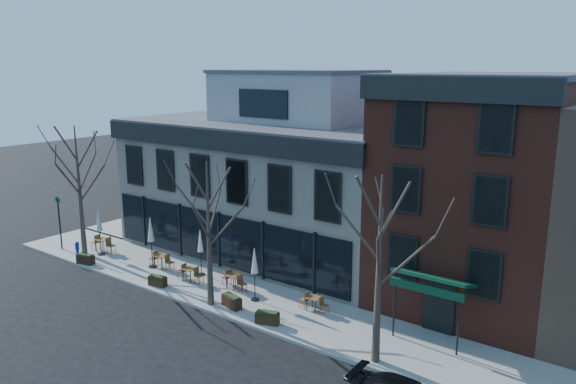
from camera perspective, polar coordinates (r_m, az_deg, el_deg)
The scene contains 23 objects.
ground at distance 32.75m, azimuth -6.79°, elevation -7.95°, with size 120.00×120.00×0.00m, color black.
sidewalk_front at distance 29.20m, azimuth -5.03°, elevation -10.39°, with size 33.50×4.70×0.15m, color gray.
sidewalk_side at distance 44.46m, azimuth -12.03°, elevation -2.45°, with size 4.50×12.00×0.15m, color gray.
corner_building at distance 35.10m, azimuth -1.21°, elevation 1.58°, with size 18.39×10.39×11.10m.
red_brick_building at distance 28.89m, azimuth 19.32°, elevation 0.26°, with size 8.20×11.78×11.18m.
tree_corner at distance 35.98m, azimuth -20.42°, elevation 0.27°, with size 3.93×3.98×7.92m.
tree_mid at distance 26.89m, azimuth -8.06°, elevation -4.09°, with size 3.50×3.55×7.04m.
tree_right at distance 21.73m, azimuth 9.23°, elevation -7.64°, with size 3.72×3.77×7.48m.
sign_pole at distance 37.99m, azimuth -22.21°, elevation -2.62°, with size 0.50×0.10×3.40m.
call_box at distance 35.88m, azimuth -20.61°, elevation -5.54°, with size 0.23×0.23×1.17m.
cafe_set_0 at distance 36.97m, azimuth -18.28°, elevation -5.00°, with size 1.91×0.82×0.99m.
cafe_set_1 at distance 33.18m, azimuth -12.71°, elevation -6.76°, with size 1.76×0.74×0.92m.
cafe_set_2 at distance 30.93m, azimuth -9.90°, elevation -8.12°, with size 1.70×0.71×0.89m.
cafe_set_3 at distance 29.63m, azimuth -5.47°, elevation -8.91°, with size 1.77×0.80×0.91m.
cafe_set_5 at distance 27.10m, azimuth 2.64°, elevation -11.11°, with size 1.55×0.63×0.81m.
umbrella_0 at distance 36.00m, azimuth -18.65°, elevation -2.96°, with size 0.46×0.46×2.89m.
umbrella_1 at distance 32.94m, azimuth -13.78°, elevation -4.00°, with size 0.47×0.47×2.96m.
umbrella_2 at distance 31.29m, azimuth -8.89°, elevation -5.18°, with size 0.41×0.41×2.59m.
umbrella_3 at distance 27.68m, azimuth -3.42°, elevation -7.30°, with size 0.43×0.43×2.69m.
planter_0 at distance 35.15m, azimuth -19.88°, elevation -6.41°, with size 1.14×0.65×0.60m.
planter_1 at distance 30.72m, azimuth -13.10°, elevation -8.77°, with size 1.06×0.57×0.56m.
planter_2 at distance 27.58m, azimuth -5.74°, elevation -10.98°, with size 1.18×0.67×0.62m.
planter_3 at distance 25.88m, azimuth -2.12°, elevation -12.61°, with size 1.15×0.76×0.60m.
Camera 1 is at (21.27, -22.07, 11.54)m, focal length 35.00 mm.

